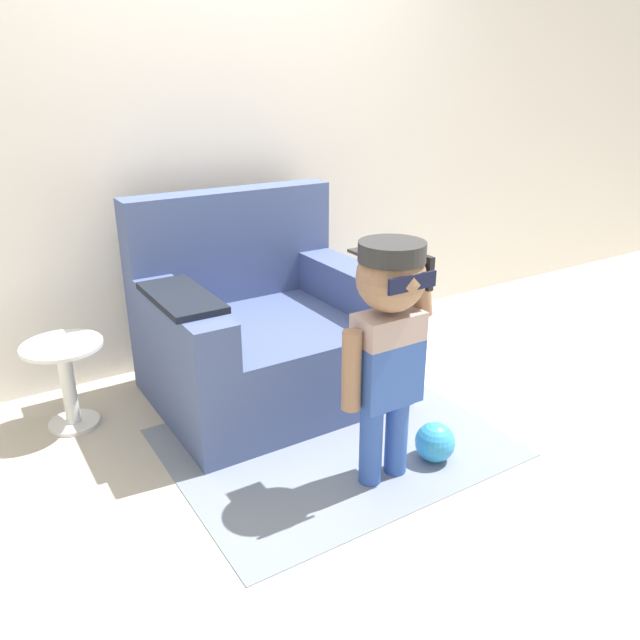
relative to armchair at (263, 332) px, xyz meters
The scene contains 7 objects.
ground_plane 0.37m from the armchair, 18.96° to the right, with size 10.00×10.00×0.00m, color #BCB29E.
wall_back 1.15m from the armchair, 76.61° to the left, with size 10.00×0.05×2.60m.
armchair is the anchor object (origin of this frame).
person_child 1.00m from the armchair, 86.15° to the right, with size 0.41×0.31×1.00m.
side_table 0.95m from the armchair, 169.40° to the left, with size 0.36×0.36×0.42m.
rug 0.70m from the armchair, 86.85° to the right, with size 1.43×1.14×0.01m.
toy_ball 1.04m from the armchair, 70.98° to the right, with size 0.17×0.17×0.17m.
Camera 1 is at (-1.46, -2.59, 1.57)m, focal length 35.00 mm.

